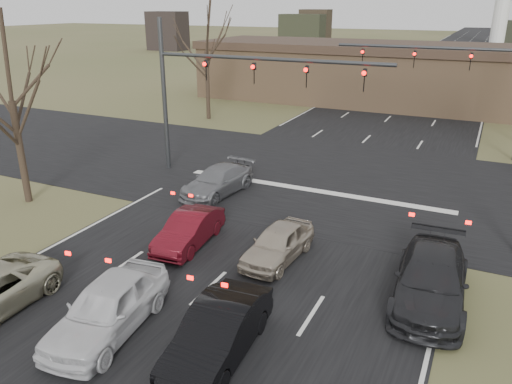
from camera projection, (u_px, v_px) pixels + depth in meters
ground at (153, 342)px, 13.59m from camera, size 360.00×360.00×0.00m
road_main at (434, 75)px, 64.24m from camera, size 14.00×300.00×0.02m
road_cross at (325, 178)px, 26.25m from camera, size 200.00×14.00×0.02m
building at (430, 76)px, 43.92m from camera, size 42.40×10.40×5.30m
mast_arm_near at (217, 80)px, 24.87m from camera, size 12.12×0.24×8.00m
mast_arm_far at (475, 70)px, 28.74m from camera, size 11.12×0.24×8.00m
tree_left_near at (4, 56)px, 20.96m from camera, size 5.10×5.10×8.50m
tree_left_far at (205, 22)px, 37.33m from camera, size 5.70×5.70×9.50m
car_white_sedan at (108, 307)px, 13.79m from camera, size 2.34×4.68×1.53m
car_black_hatch at (218, 333)px, 12.80m from camera, size 1.82×4.41×1.42m
car_charcoal_sedan at (431, 279)px, 15.20m from camera, size 2.42×5.29×1.50m
car_grey_ahead at (218, 181)px, 23.97m from camera, size 2.30×4.66×1.30m
car_red_ahead at (189, 230)px, 18.84m from camera, size 1.66×3.91×1.25m
car_silver_ahead at (278, 243)px, 17.74m from camera, size 1.77×3.83×1.27m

